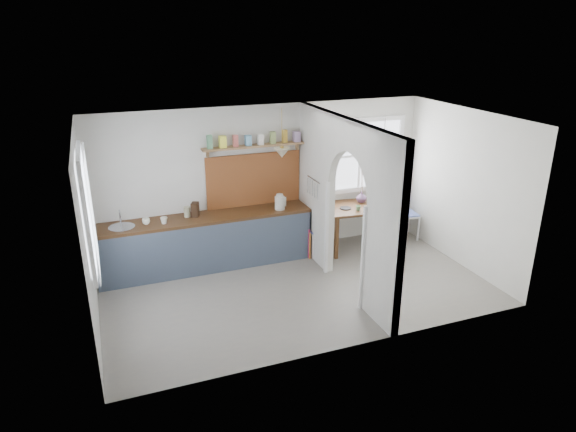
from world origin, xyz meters
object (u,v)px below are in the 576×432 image
object	(u,v)px
dining_table	(360,227)
vase	(361,197)
chair_left	(314,228)
chair_right	(404,213)
kettle	(280,202)

from	to	relation	value
dining_table	vase	xyz separation A→B (m)	(0.10, 0.18, 0.50)
chair_left	dining_table	bearing A→B (deg)	66.76
chair_right	vase	xyz separation A→B (m)	(-0.89, 0.08, 0.40)
chair_right	vase	distance (m)	0.98
dining_table	kettle	bearing A→B (deg)	-176.30
chair_left	kettle	world-z (taller)	kettle
dining_table	chair_left	size ratio (longest dim) A/B	1.35
kettle	vase	distance (m)	1.62
dining_table	kettle	distance (m)	1.64
dining_table	chair_left	distance (m)	0.88
chair_left	kettle	xyz separation A→B (m)	(-0.64, 0.00, 0.56)
vase	chair_left	bearing A→B (deg)	-173.86
chair_left	kettle	size ratio (longest dim) A/B	3.50
kettle	chair_left	bearing A→B (deg)	17.58
vase	chair_right	bearing A→B (deg)	-5.36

